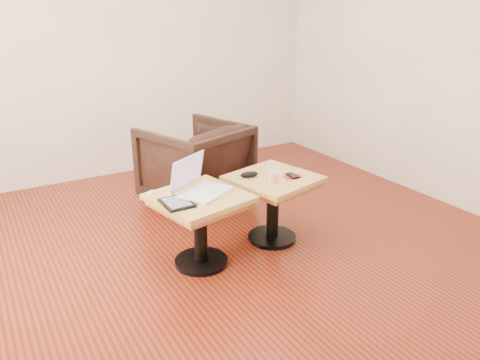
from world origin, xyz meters
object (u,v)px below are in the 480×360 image
laptop (199,186)px  armchair (195,164)px  side_table_right (273,193)px  striped_cup (273,177)px  side_table_left (200,213)px

laptop → armchair: 1.11m
side_table_right → armchair: armchair is taller
side_table_right → striped_cup: (-0.07, -0.10, 0.18)m
side_table_right → side_table_left: bearing=170.6°
striped_cup → armchair: (-0.12, 1.09, -0.20)m
laptop → striped_cup: size_ratio=5.45×
side_table_left → side_table_right: 0.66m
side_table_left → laptop: bearing=51.1°
armchair → side_table_right: bearing=83.0°
side_table_left → striped_cup: size_ratio=8.34×
side_table_right → laptop: (-0.63, -0.01, 0.18)m
side_table_left → striped_cup: striped_cup is taller
side_table_left → side_table_right: (0.66, 0.05, 0.00)m
side_table_right → laptop: size_ratio=1.57×
laptop → striped_cup: 0.57m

